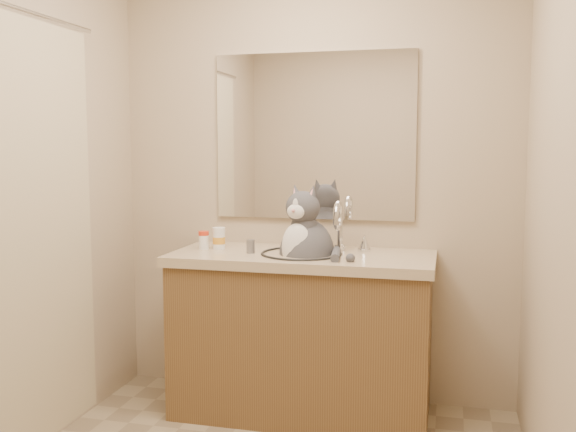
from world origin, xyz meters
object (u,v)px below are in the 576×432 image
object	(u,v)px
pill_bottle_redcap	(204,240)
cat	(306,249)
pill_bottle_orange	(219,239)
grey_canister	(251,246)

from	to	relation	value
pill_bottle_redcap	cat	bearing A→B (deg)	-1.96
cat	pill_bottle_orange	distance (m)	0.49
pill_bottle_redcap	grey_canister	bearing A→B (deg)	-12.89
cat	grey_canister	size ratio (longest dim) A/B	8.19
cat	grey_canister	distance (m)	0.29
pill_bottle_orange	grey_canister	distance (m)	0.22
cat	pill_bottle_redcap	world-z (taller)	cat
cat	pill_bottle_redcap	xyz separation A→B (m)	(-0.56, 0.02, 0.03)
pill_bottle_redcap	grey_canister	distance (m)	0.29
cat	grey_canister	xyz separation A→B (m)	(-0.28, -0.05, 0.01)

